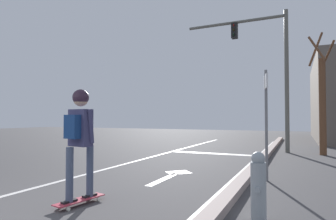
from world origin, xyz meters
name	(u,v)px	position (x,y,z in m)	size (l,w,h in m)	color
lane_line_center	(128,163)	(-0.34, 6.00, 0.00)	(0.12, 20.00, 0.01)	silver
lane_line_curbside	(242,172)	(2.95, 6.00, 0.00)	(0.12, 20.00, 0.01)	silver
stop_bar	(215,154)	(1.38, 9.29, 0.00)	(3.45, 0.40, 0.01)	silver
lane_arrow_stem	(163,179)	(1.55, 4.50, 0.00)	(0.16, 1.40, 0.01)	silver
lane_arrow_head	(179,172)	(1.55, 5.35, 0.00)	(0.56, 0.44, 0.01)	silver
curb_strip	(252,170)	(3.20, 6.00, 0.07)	(0.24, 24.00, 0.14)	#A7928B
skateboard	(80,200)	(1.16, 2.34, 0.07)	(0.35, 0.86, 0.08)	#AA2E3F
skater	(80,129)	(1.16, 2.33, 1.16)	(0.46, 0.63, 1.70)	#434E68
traffic_signal_mast	(264,57)	(3.00, 10.79, 3.79)	(4.08, 0.34, 5.57)	#606057
street_sign_post	(266,108)	(3.61, 5.30, 1.54)	(0.13, 0.44, 2.37)	slate
fire_hydrant	(258,186)	(3.74, 2.84, 0.44)	(0.20, 0.30, 0.89)	#95A0A5
roadside_tree	(322,100)	(5.02, 10.53, 1.97)	(0.91, 0.93, 4.56)	brown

